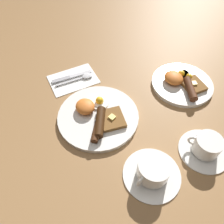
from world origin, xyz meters
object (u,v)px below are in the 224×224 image
at_px(teacup_near, 153,171).
at_px(knife, 70,77).
at_px(teacup_far, 206,147).
at_px(breakfast_plate_near, 98,116).
at_px(spoon, 83,77).
at_px(breakfast_plate_far, 182,83).

bearing_deg(teacup_near, knife, -173.15).
bearing_deg(knife, teacup_near, -78.20).
bearing_deg(teacup_far, teacup_near, -93.63).
xyz_separation_m(breakfast_plate_near, spoon, (-0.21, 0.03, -0.00)).
bearing_deg(breakfast_plate_near, teacup_far, 40.69).
xyz_separation_m(teacup_near, teacup_far, (0.01, 0.19, -0.00)).
distance_m(teacup_near, teacup_far, 0.19).
bearing_deg(knife, spoon, -24.79).
bearing_deg(spoon, breakfast_plate_far, -30.21).
distance_m(breakfast_plate_near, breakfast_plate_far, 0.36).
height_order(breakfast_plate_near, teacup_near, teacup_near).
relative_size(teacup_far, spoon, 1.00).
distance_m(breakfast_plate_near, teacup_far, 0.36).
bearing_deg(teacup_near, spoon, -178.58).
relative_size(breakfast_plate_near, spoon, 1.79).
relative_size(teacup_near, spoon, 1.08).
bearing_deg(breakfast_plate_far, knife, -123.29).
distance_m(teacup_far, spoon, 0.52).
distance_m(breakfast_plate_far, spoon, 0.39).
bearing_deg(teacup_far, knife, -154.02).
bearing_deg(spoon, breakfast_plate_near, -95.84).
distance_m(breakfast_plate_near, spoon, 0.21).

